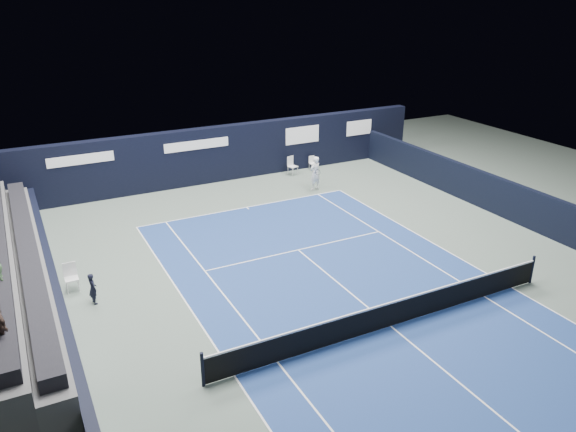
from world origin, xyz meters
name	(u,v)px	position (x,y,z in m)	size (l,w,h in m)	color
ground	(357,298)	(0.00, 2.00, 0.00)	(48.00, 48.00, 0.00)	#54645A
court_surface	(391,326)	(0.00, 0.00, 0.00)	(10.97, 23.77, 0.01)	navy
enclosure_wall_right	(492,194)	(10.50, 6.00, 0.90)	(0.30, 22.00, 1.80)	black
folding_chair_back_a	(292,164)	(4.45, 15.54, 0.62)	(0.59, 0.58, 1.08)	silver
folding_chair_back_b	(312,162)	(6.01, 15.86, 0.47)	(0.37, 0.36, 0.82)	white
line_judge_chair	(71,275)	(-8.87, 7.25, 0.60)	(0.47, 0.45, 1.06)	white
line_judge	(93,289)	(-8.33, 5.92, 0.58)	(0.42, 0.28, 1.15)	black
court_markings	(391,326)	(0.00, 0.00, 0.01)	(11.03, 23.83, 0.00)	white
tennis_net	(392,313)	(0.00, 0.00, 0.51)	(12.90, 0.10, 1.10)	black
back_sponsor_wall	(213,154)	(0.01, 16.50, 1.55)	(26.00, 0.63, 3.10)	black
side_barrier_left	(56,295)	(-9.50, 5.97, 0.60)	(0.33, 22.00, 1.20)	black
tennis_player	(315,173)	(4.37, 12.66, 0.92)	(0.77, 0.92, 1.84)	white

